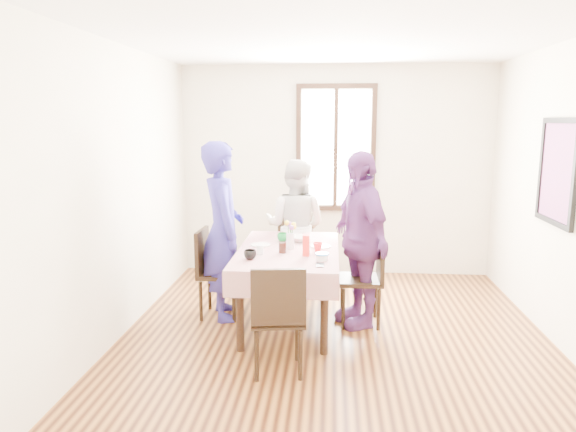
% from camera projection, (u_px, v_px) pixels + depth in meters
% --- Properties ---
extents(ground, '(4.50, 4.50, 0.00)m').
position_uv_depth(ground, '(334.00, 340.00, 4.84)').
color(ground, '#32170B').
rests_on(ground, ground).
extents(back_wall, '(4.00, 0.00, 4.00)m').
position_uv_depth(back_wall, '(335.00, 171.00, 6.80)').
color(back_wall, beige).
rests_on(back_wall, ground).
extents(right_wall, '(0.00, 4.50, 4.50)m').
position_uv_depth(right_wall, '(573.00, 199.00, 4.43)').
color(right_wall, beige).
rests_on(right_wall, ground).
extents(window_frame, '(1.02, 0.06, 1.62)m').
position_uv_depth(window_frame, '(336.00, 148.00, 6.73)').
color(window_frame, black).
rests_on(window_frame, back_wall).
extents(window_pane, '(0.90, 0.02, 1.50)m').
position_uv_depth(window_pane, '(336.00, 148.00, 6.74)').
color(window_pane, white).
rests_on(window_pane, back_wall).
extents(art_poster, '(0.04, 0.76, 0.96)m').
position_uv_depth(art_poster, '(558.00, 172.00, 4.69)').
color(art_poster, red).
rests_on(art_poster, right_wall).
extents(dining_table, '(0.85, 1.50, 0.75)m').
position_uv_depth(dining_table, '(288.00, 287.00, 5.20)').
color(dining_table, black).
rests_on(dining_table, ground).
extents(tablecloth, '(0.97, 1.62, 0.01)m').
position_uv_depth(tablecloth, '(288.00, 250.00, 5.13)').
color(tablecloth, '#63010E').
rests_on(tablecloth, dining_table).
extents(chair_left, '(0.43, 0.43, 0.91)m').
position_uv_depth(chair_left, '(221.00, 273.00, 5.38)').
color(chair_left, black).
rests_on(chair_left, ground).
extents(chair_right, '(0.43, 0.43, 0.91)m').
position_uv_depth(chair_right, '(360.00, 279.00, 5.17)').
color(chair_right, black).
rests_on(chair_right, ground).
extents(chair_far, '(0.47, 0.47, 0.91)m').
position_uv_depth(chair_far, '(296.00, 253.00, 6.19)').
color(chair_far, black).
rests_on(chair_far, ground).
extents(chair_near, '(0.47, 0.47, 0.91)m').
position_uv_depth(chair_near, '(278.00, 317.00, 4.18)').
color(chair_near, black).
rests_on(chair_near, ground).
extents(person_left, '(0.63, 0.77, 1.81)m').
position_uv_depth(person_left, '(222.00, 231.00, 5.30)').
color(person_left, navy).
rests_on(person_left, ground).
extents(person_far, '(0.88, 0.77, 1.56)m').
position_uv_depth(person_far, '(296.00, 226.00, 6.12)').
color(person_far, beige).
rests_on(person_far, ground).
extents(person_right, '(0.77, 1.09, 1.72)m').
position_uv_depth(person_right, '(360.00, 239.00, 5.10)').
color(person_right, '#5A2B67').
rests_on(person_right, ground).
extents(mug_black, '(0.12, 0.12, 0.09)m').
position_uv_depth(mug_black, '(250.00, 255.00, 4.74)').
color(mug_black, black).
rests_on(mug_black, tablecloth).
extents(mug_flag, '(0.13, 0.13, 0.09)m').
position_uv_depth(mug_flag, '(318.00, 247.00, 5.03)').
color(mug_flag, red).
rests_on(mug_flag, tablecloth).
extents(mug_green, '(0.12, 0.12, 0.09)m').
position_uv_depth(mug_green, '(283.00, 237.00, 5.44)').
color(mug_green, '#0C7226').
rests_on(mug_green, tablecloth).
extents(serving_bowl, '(0.28, 0.28, 0.05)m').
position_uv_depth(serving_bowl, '(300.00, 239.00, 5.45)').
color(serving_bowl, white).
rests_on(serving_bowl, tablecloth).
extents(juice_carton, '(0.06, 0.06, 0.20)m').
position_uv_depth(juice_carton, '(306.00, 245.00, 4.85)').
color(juice_carton, red).
rests_on(juice_carton, tablecloth).
extents(butter_tub, '(0.10, 0.10, 0.05)m').
position_uv_depth(butter_tub, '(322.00, 257.00, 4.72)').
color(butter_tub, white).
rests_on(butter_tub, tablecloth).
extents(jam_jar, '(0.07, 0.07, 0.10)m').
position_uv_depth(jam_jar, '(283.00, 248.00, 4.97)').
color(jam_jar, black).
rests_on(jam_jar, tablecloth).
extents(drinking_glass, '(0.06, 0.06, 0.09)m').
position_uv_depth(drinking_glass, '(260.00, 250.00, 4.91)').
color(drinking_glass, silver).
rests_on(drinking_glass, tablecloth).
extents(smartphone, '(0.07, 0.14, 0.01)m').
position_uv_depth(smartphone, '(320.00, 265.00, 4.55)').
color(smartphone, black).
rests_on(smartphone, tablecloth).
extents(flower_vase, '(0.08, 0.08, 0.16)m').
position_uv_depth(flower_vase, '(290.00, 241.00, 5.13)').
color(flower_vase, silver).
rests_on(flower_vase, tablecloth).
extents(plate_left, '(0.20, 0.20, 0.01)m').
position_uv_depth(plate_left, '(261.00, 245.00, 5.27)').
color(plate_left, white).
rests_on(plate_left, tablecloth).
extents(plate_right, '(0.20, 0.20, 0.01)m').
position_uv_depth(plate_right, '(320.00, 246.00, 5.21)').
color(plate_right, white).
rests_on(plate_right, tablecloth).
extents(plate_far, '(0.20, 0.20, 0.01)m').
position_uv_depth(plate_far, '(294.00, 235.00, 5.70)').
color(plate_far, white).
rests_on(plate_far, tablecloth).
extents(butter_lid, '(0.12, 0.12, 0.01)m').
position_uv_depth(butter_lid, '(322.00, 254.00, 4.71)').
color(butter_lid, blue).
rests_on(butter_lid, butter_tub).
extents(flower_bunch, '(0.09, 0.09, 0.10)m').
position_uv_depth(flower_bunch, '(290.00, 228.00, 5.11)').
color(flower_bunch, yellow).
rests_on(flower_bunch, flower_vase).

